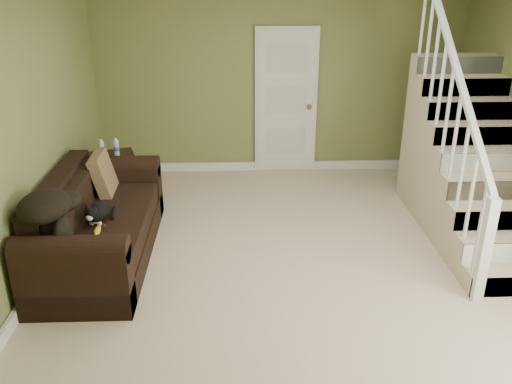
{
  "coord_description": "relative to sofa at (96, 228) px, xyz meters",
  "views": [
    {
      "loc": [
        -0.58,
        -4.66,
        2.82
      ],
      "look_at": [
        -0.4,
        0.27,
        0.7
      ],
      "focal_mm": 38.0,
      "sensor_mm": 36.0,
      "label": 1
    }
  ],
  "objects": [
    {
      "name": "floor",
      "position": [
        2.02,
        -0.27,
        -0.33
      ],
      "size": [
        5.0,
        5.5,
        0.01
      ],
      "primitive_type": "cube",
      "color": "tan",
      "rests_on": "ground"
    },
    {
      "name": "wall_front",
      "position": [
        2.02,
        -3.02,
        0.97
      ],
      "size": [
        5.0,
        0.04,
        2.6
      ],
      "primitive_type": "cube",
      "color": "olive",
      "rests_on": "floor"
    },
    {
      "name": "staircase",
      "position": [
        4.01,
        0.7,
        0.31
      ],
      "size": [
        1.0,
        2.51,
        2.82
      ],
      "color": "tan",
      "rests_on": "floor"
    },
    {
      "name": "sofa",
      "position": [
        0.0,
        0.0,
        0.0
      ],
      "size": [
        0.95,
        2.21,
        0.87
      ],
      "color": "black",
      "rests_on": "floor"
    },
    {
      "name": "baseboard_back",
      "position": [
        2.02,
        2.45,
        -0.27
      ],
      "size": [
        5.0,
        0.04,
        0.12
      ],
      "primitive_type": "cube",
      "color": "white",
      "rests_on": "floor"
    },
    {
      "name": "cat",
      "position": [
        0.08,
        -0.14,
        0.24
      ],
      "size": [
        0.25,
        0.52,
        0.25
      ],
      "rotation": [
        0.0,
        0.0,
        -0.14
      ],
      "color": "black",
      "rests_on": "sofa"
    },
    {
      "name": "baseboard_left",
      "position": [
        -0.45,
        -0.27,
        -0.27
      ],
      "size": [
        0.04,
        5.5,
        0.12
      ],
      "primitive_type": "cube",
      "color": "white",
      "rests_on": "floor"
    },
    {
      "name": "throw_blanket",
      "position": [
        -0.2,
        -0.71,
        0.57
      ],
      "size": [
        0.56,
        0.66,
        0.23
      ],
      "primitive_type": "ellipsoid",
      "rotation": [
        0.0,
        0.0,
        0.28
      ],
      "color": "black",
      "rests_on": "sofa"
    },
    {
      "name": "throw_pillow",
      "position": [
        -0.03,
        0.62,
        0.33
      ],
      "size": [
        0.25,
        0.48,
        0.49
      ],
      "primitive_type": "cube",
      "rotation": [
        0.0,
        -0.24,
        0.03
      ],
      "color": "#4A341D",
      "rests_on": "sofa"
    },
    {
      "name": "wall_left",
      "position": [
        -0.48,
        -0.27,
        0.97
      ],
      "size": [
        0.04,
        5.5,
        2.6
      ],
      "primitive_type": "cube",
      "color": "olive",
      "rests_on": "floor"
    },
    {
      "name": "banana",
      "position": [
        0.12,
        -0.4,
        0.17
      ],
      "size": [
        0.07,
        0.21,
        0.06
      ],
      "primitive_type": "ellipsoid",
      "rotation": [
        0.0,
        0.0,
        0.06
      ],
      "color": "yellow",
      "rests_on": "sofa"
    },
    {
      "name": "wall_back",
      "position": [
        2.02,
        2.48,
        0.97
      ],
      "size": [
        5.0,
        0.04,
        2.6
      ],
      "primitive_type": "cube",
      "color": "olive",
      "rests_on": "floor"
    },
    {
      "name": "door",
      "position": [
        2.12,
        2.44,
        0.67
      ],
      "size": [
        0.86,
        0.12,
        2.02
      ],
      "color": "white",
      "rests_on": "floor"
    },
    {
      "name": "side_table",
      "position": [
        -0.08,
        1.29,
        -0.01
      ],
      "size": [
        0.67,
        0.67,
        0.87
      ],
      "rotation": [
        0.0,
        0.0,
        0.31
      ],
      "color": "black",
      "rests_on": "floor"
    }
  ]
}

